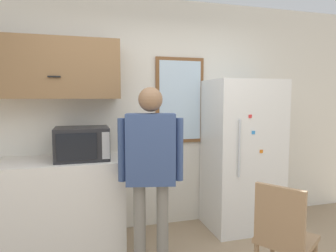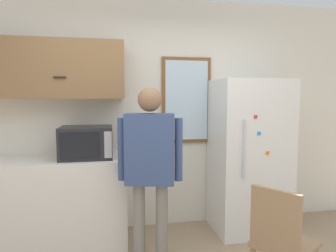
{
  "view_description": "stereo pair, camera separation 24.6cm",
  "coord_description": "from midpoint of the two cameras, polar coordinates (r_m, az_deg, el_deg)",
  "views": [
    {
      "loc": [
        -0.62,
        -1.65,
        1.55
      ],
      "look_at": [
        0.13,
        0.99,
        1.29
      ],
      "focal_mm": 32.0,
      "sensor_mm": 36.0,
      "label": 1
    },
    {
      "loc": [
        -0.39,
        -1.7,
        1.55
      ],
      "look_at": [
        0.13,
        0.99,
        1.29
      ],
      "focal_mm": 32.0,
      "sensor_mm": 36.0,
      "label": 2
    }
  ],
  "objects": [
    {
      "name": "back_wall",
      "position": [
        3.55,
        -7.85,
        2.1
      ],
      "size": [
        6.0,
        0.06,
        2.7
      ],
      "color": "silver",
      "rests_on": "ground_plane"
    },
    {
      "name": "counter",
      "position": [
        3.42,
        -28.02,
        -13.76
      ],
      "size": [
        1.96,
        0.64,
        0.93
      ],
      "color": "silver",
      "rests_on": "ground_plane"
    },
    {
      "name": "upper_cabinets",
      "position": [
        3.4,
        -28.54,
        9.71
      ],
      "size": [
        1.96,
        0.37,
        0.61
      ],
      "color": "olive"
    },
    {
      "name": "microwave",
      "position": [
        3.16,
        -18.23,
        -3.18
      ],
      "size": [
        0.52,
        0.43,
        0.32
      ],
      "color": "#232326",
      "rests_on": "counter"
    },
    {
      "name": "person",
      "position": [
        2.73,
        -5.9,
        -6.24
      ],
      "size": [
        0.58,
        0.31,
        1.64
      ],
      "rotation": [
        0.0,
        0.0,
        -0.23
      ],
      "color": "gray",
      "rests_on": "ground_plane"
    },
    {
      "name": "refrigerator",
      "position": [
        3.64,
        12.03,
        -5.37
      ],
      "size": [
        0.82,
        0.67,
        1.76
      ],
      "color": "white",
      "rests_on": "ground_plane"
    },
    {
      "name": "chair",
      "position": [
        2.58,
        18.46,
        -19.06
      ],
      "size": [
        0.56,
        0.56,
        0.9
      ],
      "rotation": [
        0.0,
        0.0,
        2.16
      ],
      "color": "#997551",
      "rests_on": "ground_plane"
    },
    {
      "name": "window",
      "position": [
        3.62,
        0.3,
        4.89
      ],
      "size": [
        0.6,
        0.05,
        1.02
      ],
      "color": "brown"
    }
  ]
}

